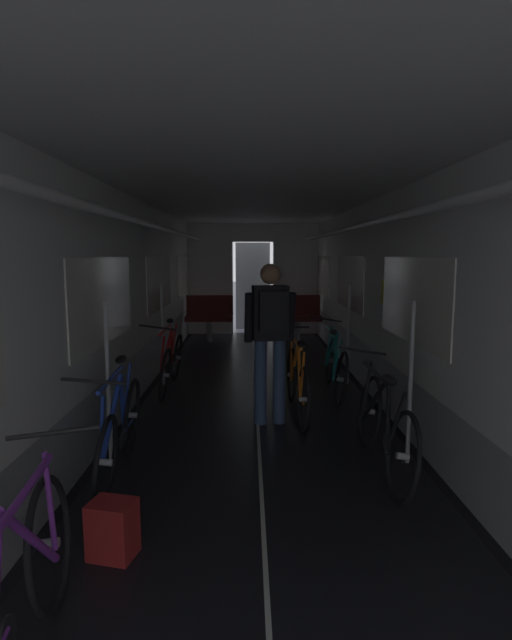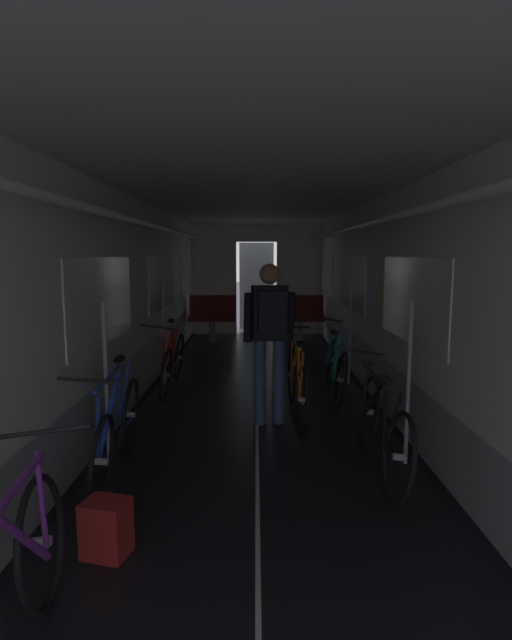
# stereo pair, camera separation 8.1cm
# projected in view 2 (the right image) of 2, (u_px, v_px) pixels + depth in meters

# --- Properties ---
(train_car_shell) EXTENTS (3.14, 12.34, 2.57)m
(train_car_shell) POSITION_uv_depth(u_px,v_px,m) (256.00, 262.00, 5.47)
(train_car_shell) COLOR black
(train_car_shell) RESTS_ON ground
(bench_seat_far_left) EXTENTS (0.98, 0.51, 0.95)m
(bench_seat_far_left) POSITION_uv_depth(u_px,v_px,m) (212.00, 314.00, 10.06)
(bench_seat_far_left) COLOR gray
(bench_seat_far_left) RESTS_ON ground
(bench_seat_far_right) EXTENTS (0.98, 0.51, 0.95)m
(bench_seat_far_right) POSITION_uv_depth(u_px,v_px,m) (299.00, 314.00, 10.06)
(bench_seat_far_right) COLOR gray
(bench_seat_far_right) RESTS_ON ground
(bicycle_teal) EXTENTS (0.44, 1.69, 0.96)m
(bicycle_teal) POSITION_uv_depth(u_px,v_px,m) (335.00, 366.00, 6.19)
(bicycle_teal) COLOR black
(bicycle_teal) RESTS_ON ground
(bicycle_black) EXTENTS (0.44, 1.69, 0.96)m
(bicycle_black) POSITION_uv_depth(u_px,v_px,m) (380.00, 426.00, 4.02)
(bicycle_black) COLOR black
(bicycle_black) RESTS_ON ground
(bicycle_blue) EXTENTS (0.44, 1.69, 0.95)m
(bicycle_blue) POSITION_uv_depth(u_px,v_px,m) (116.00, 429.00, 3.95)
(bicycle_blue) COLOR black
(bicycle_blue) RESTS_ON ground
(bicycle_purple) EXTENTS (0.44, 1.69, 0.95)m
(bicycle_purple) POSITION_uv_depth(u_px,v_px,m) (1.00, 605.00, 1.97)
(bicycle_purple) COLOR black
(bicycle_purple) RESTS_ON ground
(bicycle_red) EXTENTS (0.44, 1.69, 0.96)m
(bicycle_red) POSITION_uv_depth(u_px,v_px,m) (171.00, 362.00, 6.44)
(bicycle_red) COLOR black
(bicycle_red) RESTS_ON ground
(person_cyclist_aisle) EXTENTS (0.55, 0.41, 1.69)m
(person_cyclist_aisle) POSITION_uv_depth(u_px,v_px,m) (269.00, 329.00, 5.06)
(person_cyclist_aisle) COLOR #384C75
(person_cyclist_aisle) RESTS_ON ground
(bicycle_orange_in_aisle) EXTENTS (0.44, 1.69, 0.94)m
(bicycle_orange_in_aisle) POSITION_uv_depth(u_px,v_px,m) (296.00, 382.00, 5.41)
(bicycle_orange_in_aisle) COLOR black
(bicycle_orange_in_aisle) RESTS_ON ground
(backpack_on_floor) EXTENTS (0.30, 0.26, 0.34)m
(backpack_on_floor) POSITION_uv_depth(u_px,v_px,m) (105.00, 528.00, 2.91)
(backpack_on_floor) COLOR maroon
(backpack_on_floor) RESTS_ON ground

